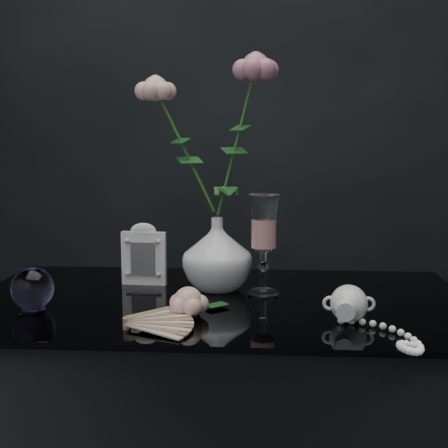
# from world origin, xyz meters

# --- Properties ---
(vase) EXTENTS (0.20, 0.20, 0.16)m
(vase) POSITION_xyz_m (-0.01, 0.13, 0.84)
(vase) COLOR white
(vase) RESTS_ON table
(wine_glass) EXTENTS (0.08, 0.08, 0.22)m
(wine_glass) POSITION_xyz_m (0.09, 0.10, 0.87)
(wine_glass) COLOR white
(wine_glass) RESTS_ON table
(picture_frame) EXTENTS (0.11, 0.09, 0.14)m
(picture_frame) POSITION_xyz_m (-0.18, 0.17, 0.83)
(picture_frame) COLOR white
(picture_frame) RESTS_ON table
(paperweight) EXTENTS (0.10, 0.10, 0.09)m
(paperweight) POSITION_xyz_m (-0.37, -0.05, 0.80)
(paperweight) COLOR #9F81D2
(paperweight) RESTS_ON table
(paper_fan) EXTENTS (0.25, 0.20, 0.03)m
(paper_fan) POSITION_xyz_m (-0.15, -0.16, 0.77)
(paper_fan) COLOR beige
(paper_fan) RESTS_ON table
(loose_rose) EXTENTS (0.16, 0.19, 0.06)m
(loose_rose) POSITION_xyz_m (-0.05, -0.07, 0.79)
(loose_rose) COLOR #F5B79E
(loose_rose) RESTS_ON table
(pearl_jar) EXTENTS (0.24, 0.25, 0.07)m
(pearl_jar) POSITION_xyz_m (0.26, -0.08, 0.80)
(pearl_jar) COLOR white
(pearl_jar) RESTS_ON table
(roses) EXTENTS (0.29, 0.11, 0.41)m
(roses) POSITION_xyz_m (-0.02, 0.14, 1.12)
(roses) COLOR #FFB0A6
(roses) RESTS_ON vase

